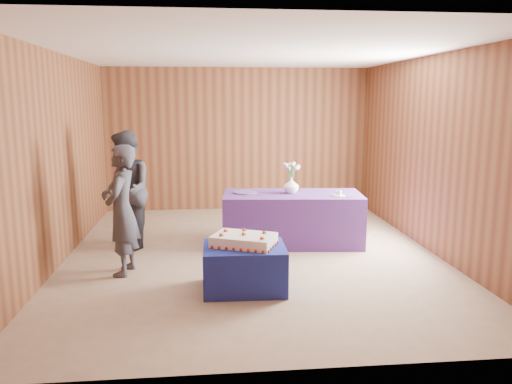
{
  "coord_description": "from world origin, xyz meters",
  "views": [
    {
      "loc": [
        -0.61,
        -6.55,
        2.08
      ],
      "look_at": [
        0.06,
        0.1,
        0.86
      ],
      "focal_mm": 35.0,
      "sensor_mm": 36.0,
      "label": 1
    }
  ],
  "objects": [
    {
      "name": "cake_table",
      "position": [
        -0.2,
        -1.26,
        0.25
      ],
      "size": [
        0.92,
        0.72,
        0.5
      ],
      "primitive_type": "cube",
      "rotation": [
        0.0,
        0.0,
        -0.03
      ],
      "color": "#1B2C99",
      "rests_on": "ground"
    },
    {
      "name": "sheet_cake",
      "position": [
        -0.21,
        -1.23,
        0.56
      ],
      "size": [
        0.82,
        0.7,
        0.16
      ],
      "rotation": [
        0.0,
        0.0,
        -0.41
      ],
      "color": "white",
      "rests_on": "cake_table"
    },
    {
      "name": "knife",
      "position": [
        1.27,
        0.12,
        0.75
      ],
      "size": [
        0.26,
        0.04,
        0.0
      ],
      "primitive_type": "cube",
      "rotation": [
        0.0,
        0.0,
        0.09
      ],
      "color": "#BABABF",
      "rests_on": "serving_table"
    },
    {
      "name": "guest_left",
      "position": [
        -1.62,
        -0.59,
        0.79
      ],
      "size": [
        0.45,
        0.62,
        1.58
      ],
      "primitive_type": "imported",
      "rotation": [
        0.0,
        0.0,
        -1.69
      ],
      "color": "#373640",
      "rests_on": "ground"
    },
    {
      "name": "room_shell",
      "position": [
        0.0,
        0.0,
        1.8
      ],
      "size": [
        5.04,
        6.04,
        2.72
      ],
      "color": "brown",
      "rests_on": "ground"
    },
    {
      "name": "cake_slice",
      "position": [
        1.26,
        0.26,
        0.79
      ],
      "size": [
        0.09,
        0.09,
        0.09
      ],
      "rotation": [
        0.0,
        0.0,
        -0.48
      ],
      "color": "white",
      "rests_on": "plate"
    },
    {
      "name": "flower_spray",
      "position": [
        0.62,
        0.53,
        1.15
      ],
      "size": [
        0.26,
        0.26,
        0.2
      ],
      "color": "#266029",
      "rests_on": "vase"
    },
    {
      "name": "serving_table",
      "position": [
        0.64,
        0.5,
        0.38
      ],
      "size": [
        2.08,
        1.08,
        0.75
      ],
      "primitive_type": "cube",
      "rotation": [
        0.0,
        0.0,
        -0.09
      ],
      "color": "#5A2E7F",
      "rests_on": "ground"
    },
    {
      "name": "platter",
      "position": [
        -0.04,
        0.61,
        0.76
      ],
      "size": [
        0.41,
        0.41,
        0.02
      ],
      "primitive_type": "cylinder",
      "rotation": [
        0.0,
        0.0,
        -0.2
      ],
      "color": "#654C98",
      "rests_on": "serving_table"
    },
    {
      "name": "ground",
      "position": [
        0.0,
        0.0,
        0.0
      ],
      "size": [
        6.0,
        6.0,
        0.0
      ],
      "primitive_type": "plane",
      "color": "tan",
      "rests_on": "ground"
    },
    {
      "name": "plate",
      "position": [
        1.26,
        0.26,
        0.76
      ],
      "size": [
        0.22,
        0.22,
        0.01
      ],
      "primitive_type": "cylinder",
      "rotation": [
        0.0,
        0.0,
        -0.16
      ],
      "color": "silver",
      "rests_on": "serving_table"
    },
    {
      "name": "guest_right",
      "position": [
        -1.73,
        0.47,
        0.84
      ],
      "size": [
        0.89,
        0.99,
        1.68
      ],
      "primitive_type": "imported",
      "rotation": [
        0.0,
        0.0,
        -1.2
      ],
      "color": "#32333C",
      "rests_on": "ground"
    },
    {
      "name": "vase",
      "position": [
        0.62,
        0.53,
        0.87
      ],
      "size": [
        0.28,
        0.28,
        0.23
      ],
      "primitive_type": "imported",
      "rotation": [
        0.0,
        0.0,
        -0.34
      ],
      "color": "white",
      "rests_on": "serving_table"
    }
  ]
}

